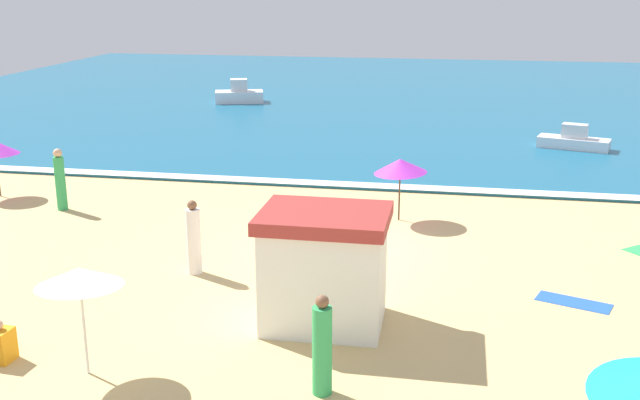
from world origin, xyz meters
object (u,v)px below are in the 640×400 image
(beachgoer_9, at_px, (322,348))
(small_boat_1, at_px, (574,141))
(beachgoer_1, at_px, (194,239))
(beachgoer_5, at_px, (336,233))
(small_boat_0, at_px, (239,95))
(beachgoer_3, at_px, (0,344))
(beach_umbrella_0, at_px, (80,277))
(beach_umbrella_3, at_px, (400,166))
(beachgoer_7, at_px, (60,180))
(lifeguard_cabana, at_px, (324,267))

(beachgoer_9, distance_m, small_boat_1, 22.22)
(beachgoer_1, distance_m, small_boat_1, 19.51)
(beachgoer_5, bearing_deg, beachgoer_1, -139.75)
(beachgoer_1, bearing_deg, small_boat_1, 55.59)
(small_boat_0, height_order, small_boat_1, small_boat_0)
(beachgoer_3, bearing_deg, small_boat_0, 97.74)
(beach_umbrella_0, bearing_deg, beach_umbrella_3, 64.76)
(beachgoer_5, bearing_deg, beachgoer_3, -124.55)
(beachgoer_5, distance_m, small_boat_1, 15.64)
(beach_umbrella_0, bearing_deg, beachgoer_1, 86.96)
(beach_umbrella_3, distance_m, beachgoer_1, 6.98)
(small_boat_1, bearing_deg, beach_umbrella_0, -118.05)
(beach_umbrella_3, xyz_separation_m, small_boat_0, (-10.84, 20.31, -1.12))
(beachgoer_1, xyz_separation_m, beachgoer_3, (-2.12, -4.95, -0.53))
(beachgoer_5, xyz_separation_m, beachgoer_9, (0.99, -7.63, 0.50))
(beach_umbrella_3, distance_m, beachgoer_7, 10.52)
(beachgoer_9, bearing_deg, beachgoer_3, 179.37)
(beachgoer_5, bearing_deg, beach_umbrella_3, 59.93)
(beachgoer_9, bearing_deg, beachgoer_5, 97.41)
(beachgoer_7, bearing_deg, beachgoer_1, -36.62)
(beach_umbrella_3, xyz_separation_m, beachgoer_1, (-4.59, -5.20, -0.79))
(beachgoer_5, bearing_deg, small_boat_0, 112.20)
(small_boat_1, bearing_deg, beachgoer_3, -121.99)
(beach_umbrella_0, relative_size, small_boat_1, 0.70)
(beachgoer_1, height_order, small_boat_0, beachgoer_1)
(beachgoer_5, xyz_separation_m, small_boat_1, (7.93, 13.48, 0.07))
(beachgoer_7, bearing_deg, small_boat_0, 91.02)
(beachgoer_5, relative_size, small_boat_0, 0.30)
(beachgoer_3, bearing_deg, beachgoer_7, 111.99)
(beachgoer_7, bearing_deg, small_boat_1, 34.74)
(beachgoer_3, bearing_deg, beachgoer_9, -0.63)
(beachgoer_9, bearing_deg, lifeguard_cabana, 99.28)
(beach_umbrella_0, bearing_deg, small_boat_0, 101.06)
(beach_umbrella_0, height_order, beachgoer_1, beach_umbrella_0)
(beachgoer_3, relative_size, beachgoer_9, 0.45)
(small_boat_0, bearing_deg, beachgoer_1, -76.22)
(beach_umbrella_0, relative_size, small_boat_0, 0.72)
(small_boat_1, bearing_deg, beach_umbrella_3, -120.58)
(beach_umbrella_3, relative_size, small_boat_0, 0.65)
(beach_umbrella_0, xyz_separation_m, beachgoer_9, (4.35, 0.09, -1.03))
(beachgoer_5, bearing_deg, beachgoer_9, -82.59)
(lifeguard_cabana, distance_m, beach_umbrella_0, 4.89)
(beach_umbrella_0, xyz_separation_m, beachgoer_1, (0.27, 5.10, -1.02))
(beachgoer_3, relative_size, small_boat_1, 0.27)
(lifeguard_cabana, xyz_separation_m, beachgoer_9, (0.46, -2.80, -0.38))
(beachgoer_3, distance_m, beachgoer_7, 10.06)
(beachgoer_9, distance_m, small_boat_0, 32.23)
(small_boat_0, bearing_deg, beachgoer_5, -67.80)
(small_boat_0, relative_size, small_boat_1, 0.98)
(beach_umbrella_0, distance_m, beachgoer_3, 2.42)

